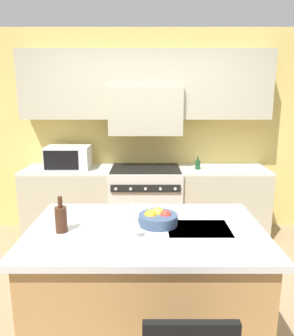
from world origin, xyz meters
TOP-DOWN VIEW (x-y plane):
  - ground_plane at (0.00, 0.00)m, footprint 10.00×10.00m
  - back_cabinetry at (0.00, 1.85)m, footprint 10.00×0.46m
  - back_counter at (-0.00, 1.60)m, footprint 3.17×0.62m
  - range_stove at (-0.00, 1.58)m, footprint 0.92×0.70m
  - microwave at (-1.00, 1.60)m, footprint 0.55×0.40m
  - kitchen_island at (0.01, -0.38)m, footprint 1.67×1.05m
  - wine_bottle at (-0.57, -0.44)m, footprint 0.08×0.08m
  - wine_glass_near at (-0.06, -0.54)m, footprint 0.07×0.07m
  - wine_glass_far at (-0.09, -0.26)m, footprint 0.07×0.07m
  - fruit_bowl at (0.10, -0.31)m, footprint 0.29×0.29m
  - oil_bottle_on_counter at (0.67, 1.55)m, footprint 0.07×0.07m

SIDE VIEW (x-z plane):
  - ground_plane at x=0.00m, z-range 0.00..0.00m
  - back_counter at x=0.00m, z-range 0.00..0.92m
  - range_stove at x=0.00m, z-range 0.00..0.93m
  - kitchen_island at x=0.01m, z-range 0.00..0.94m
  - oil_bottle_on_counter at x=0.67m, z-range 0.90..1.06m
  - fruit_bowl at x=0.10m, z-range 0.92..1.04m
  - wine_bottle at x=-0.57m, z-range 0.90..1.16m
  - wine_glass_near at x=-0.06m, z-range 0.96..1.13m
  - wine_glass_far at x=-0.09m, z-range 0.96..1.13m
  - microwave at x=-1.00m, z-range 0.92..1.21m
  - back_cabinetry at x=0.00m, z-range 0.23..2.93m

